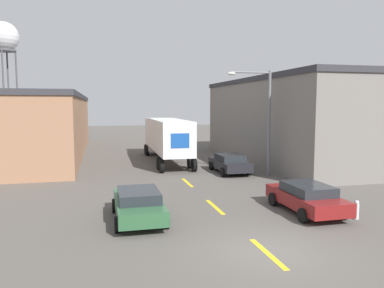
{
  "coord_description": "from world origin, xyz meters",
  "views": [
    {
      "loc": [
        -5.26,
        -11.06,
        4.85
      ],
      "look_at": [
        -0.05,
        10.11,
        2.59
      ],
      "focal_mm": 35.0,
      "sensor_mm": 36.0,
      "label": 1
    }
  ],
  "objects_px": {
    "parked_car_left_near": "(138,204)",
    "parked_car_right_near": "(306,197)",
    "fire_hydrant": "(356,210)",
    "street_lamp": "(263,114)",
    "water_tower": "(4,39)",
    "semi_truck": "(166,136)",
    "parked_car_right_mid": "(230,163)"
  },
  "relations": [
    {
      "from": "semi_truck",
      "to": "parked_car_left_near",
      "type": "height_order",
      "value": "semi_truck"
    },
    {
      "from": "parked_car_right_near",
      "to": "street_lamp",
      "type": "distance_m",
      "value": 9.52
    },
    {
      "from": "parked_car_right_mid",
      "to": "water_tower",
      "type": "distance_m",
      "value": 53.57
    },
    {
      "from": "fire_hydrant",
      "to": "parked_car_left_near",
      "type": "bearing_deg",
      "value": 167.08
    },
    {
      "from": "parked_car_left_near",
      "to": "parked_car_right_near",
      "type": "bearing_deg",
      "value": -4.91
    },
    {
      "from": "semi_truck",
      "to": "parked_car_right_near",
      "type": "xyz_separation_m",
      "value": [
        3.51,
        -17.0,
        -1.53
      ]
    },
    {
      "from": "parked_car_right_mid",
      "to": "street_lamp",
      "type": "xyz_separation_m",
      "value": [
        1.77,
        -1.75,
        3.56
      ]
    },
    {
      "from": "street_lamp",
      "to": "water_tower",
      "type": "bearing_deg",
      "value": 119.3
    },
    {
      "from": "parked_car_right_near",
      "to": "street_lamp",
      "type": "height_order",
      "value": "street_lamp"
    },
    {
      "from": "parked_car_left_near",
      "to": "parked_car_right_near",
      "type": "distance_m",
      "value": 7.56
    },
    {
      "from": "semi_truck",
      "to": "fire_hydrant",
      "type": "height_order",
      "value": "semi_truck"
    },
    {
      "from": "parked_car_right_mid",
      "to": "parked_car_right_near",
      "type": "xyz_separation_m",
      "value": [
        0.0,
        -10.4,
        0.0
      ]
    },
    {
      "from": "parked_car_left_near",
      "to": "street_lamp",
      "type": "relative_size",
      "value": 0.62
    },
    {
      "from": "parked_car_right_mid",
      "to": "parked_car_right_near",
      "type": "relative_size",
      "value": 1.0
    },
    {
      "from": "parked_car_right_near",
      "to": "street_lamp",
      "type": "relative_size",
      "value": 0.62
    },
    {
      "from": "parked_car_left_near",
      "to": "fire_hydrant",
      "type": "xyz_separation_m",
      "value": [
        9.07,
        -2.08,
        -0.31
      ]
    },
    {
      "from": "parked_car_right_mid",
      "to": "parked_car_left_near",
      "type": "xyz_separation_m",
      "value": [
        -7.53,
        -9.75,
        0.0
      ]
    },
    {
      "from": "semi_truck",
      "to": "water_tower",
      "type": "bearing_deg",
      "value": 119.43
    },
    {
      "from": "parked_car_right_near",
      "to": "street_lamp",
      "type": "xyz_separation_m",
      "value": [
        1.77,
        8.64,
        3.56
      ]
    },
    {
      "from": "parked_car_right_near",
      "to": "parked_car_left_near",
      "type": "bearing_deg",
      "value": 175.09
    },
    {
      "from": "parked_car_right_mid",
      "to": "parked_car_left_near",
      "type": "bearing_deg",
      "value": -127.68
    },
    {
      "from": "parked_car_left_near",
      "to": "fire_hydrant",
      "type": "relative_size",
      "value": 5.49
    },
    {
      "from": "street_lamp",
      "to": "fire_hydrant",
      "type": "height_order",
      "value": "street_lamp"
    },
    {
      "from": "street_lamp",
      "to": "fire_hydrant",
      "type": "relative_size",
      "value": 8.78
    },
    {
      "from": "fire_hydrant",
      "to": "semi_truck",
      "type": "bearing_deg",
      "value": 105.32
    },
    {
      "from": "water_tower",
      "to": "street_lamp",
      "type": "relative_size",
      "value": 2.63
    },
    {
      "from": "semi_truck",
      "to": "water_tower",
      "type": "height_order",
      "value": "water_tower"
    },
    {
      "from": "parked_car_right_near",
      "to": "street_lamp",
      "type": "bearing_deg",
      "value": 78.46
    },
    {
      "from": "water_tower",
      "to": "street_lamp",
      "type": "distance_m",
      "value": 54.99
    },
    {
      "from": "parked_car_right_near",
      "to": "fire_hydrant",
      "type": "height_order",
      "value": "parked_car_right_near"
    },
    {
      "from": "parked_car_right_mid",
      "to": "semi_truck",
      "type": "bearing_deg",
      "value": 118.02
    },
    {
      "from": "parked_car_right_near",
      "to": "water_tower",
      "type": "bearing_deg",
      "value": 113.84
    }
  ]
}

